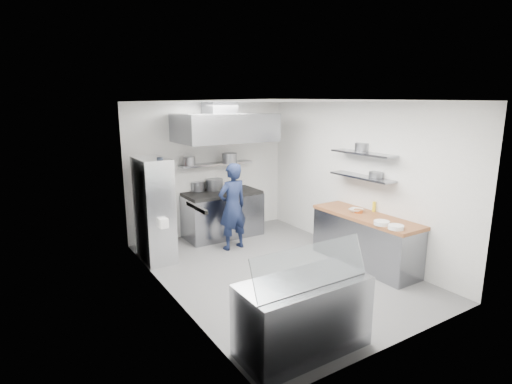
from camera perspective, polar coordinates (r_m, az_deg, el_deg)
floor at (r=6.90m, az=2.69°, el=-11.12°), size 5.00×5.00×0.00m
ceiling at (r=6.32m, az=2.96°, el=12.82°), size 5.00×5.00×0.00m
wall_back at (r=8.60m, az=-6.73°, el=3.30°), size 3.60×2.80×0.02m
wall_front at (r=4.71m, az=20.52°, el=-5.15°), size 3.60×2.80×0.02m
wall_left at (r=5.66m, az=-12.33°, el=-1.72°), size 2.80×5.00×0.02m
wall_right at (r=7.62m, az=14.01°, el=1.83°), size 2.80×5.00×0.02m
gas_range at (r=8.50m, az=-4.80°, el=-3.33°), size 1.60×0.80×0.90m
cooktop at (r=8.38m, az=-4.86°, el=-0.18°), size 1.57×0.78×0.06m
stock_pot_left at (r=8.50m, az=-8.30°, el=0.81°), size 0.29×0.29×0.20m
stock_pot_mid at (r=8.56m, az=-5.96°, el=1.09°), size 0.36×0.36×0.24m
over_range_shelf at (r=8.49m, az=-5.68°, el=4.02°), size 1.60×0.30×0.04m
shelf_pot_a at (r=8.17m, az=-9.49°, el=4.36°), size 0.24×0.24×0.18m
shelf_pot_b at (r=8.35m, az=-3.80°, el=4.81°), size 0.31×0.31×0.22m
extractor_hood at (r=8.04m, az=-4.46°, el=9.16°), size 1.90×1.15×0.55m
hood_duct at (r=8.23m, az=-5.25°, el=11.87°), size 0.55×0.55×0.24m
red_firebox at (r=8.10m, az=-14.57°, el=2.55°), size 0.22×0.10×0.26m
chef at (r=7.64m, az=-3.38°, el=-2.10°), size 0.65×0.46×1.68m
wire_rack at (r=7.31m, az=-14.38°, el=-2.46°), size 0.50×0.90×1.85m
rack_bin_a at (r=6.92m, az=-13.13°, el=-4.33°), size 0.14×0.18×0.16m
rack_bin_b at (r=6.98m, az=-13.89°, el=0.04°), size 0.14×0.18×0.16m
rack_jar at (r=6.85m, az=-13.54°, el=4.07°), size 0.10×0.10×0.18m
knife_strip at (r=4.82m, az=-8.48°, el=-2.21°), size 0.04×0.55×0.05m
prep_counter_base at (r=7.25m, az=15.24°, el=-6.82°), size 0.62×2.00×0.84m
prep_counter_top at (r=7.11m, az=15.44°, el=-3.40°), size 0.65×2.04×0.06m
plate_stack_a at (r=6.44m, az=19.35°, el=-4.76°), size 0.24×0.24×0.06m
plate_stack_b at (r=6.60m, az=17.52°, el=-4.23°), size 0.24×0.24×0.06m
copper_pan at (r=7.20m, az=14.41°, el=-2.65°), size 0.16×0.16×0.06m
squeeze_bottle at (r=7.34m, az=16.50°, el=-2.01°), size 0.06×0.06×0.18m
mixing_bowl at (r=7.24m, az=14.08°, el=-2.57°), size 0.29×0.29×0.06m
wall_shelf_lower at (r=7.29m, az=14.86°, el=2.10°), size 0.30×1.30×0.04m
wall_shelf_upper at (r=7.23m, az=15.05°, el=5.38°), size 0.30×1.30×0.04m
shelf_pot_c at (r=7.17m, az=16.77°, el=2.39°), size 0.24×0.24×0.10m
shelf_pot_d at (r=7.43m, az=14.97°, el=6.27°), size 0.27×0.27×0.14m
display_case at (r=4.74m, az=6.72°, el=-17.14°), size 1.50×0.70×0.85m
display_glass at (r=4.37m, az=7.93°, el=-10.40°), size 1.47×0.19×0.42m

